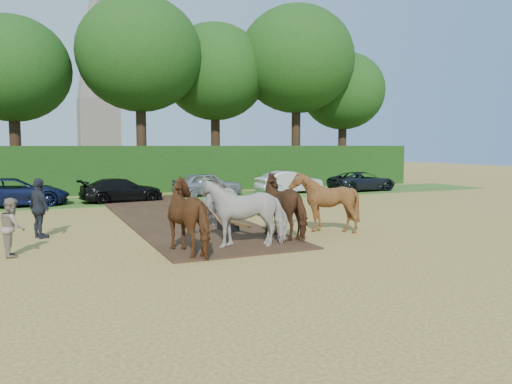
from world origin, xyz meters
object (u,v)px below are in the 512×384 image
spectator_near (12,227)px  plough_team (265,208)px  spectator_far (39,208)px  parked_cars (124,188)px  church (97,63)px

spectator_near → plough_team: size_ratio=0.23×
spectator_near → spectator_far: size_ratio=0.82×
parked_cars → church: 43.31m
plough_team → spectator_near: bearing=173.4°
parked_cars → church: size_ratio=1.32×
spectator_far → plough_team: size_ratio=0.28×
plough_team → church: size_ratio=0.26×
parked_cars → spectator_far: bearing=-113.1°
spectator_near → church: bearing=-13.9°
spectator_near → parked_cars: bearing=-26.6°
church → plough_team: bearing=-91.3°
spectator_far → plough_team: plough_team is taller
spectator_far → parked_cars: (4.29, 10.05, -0.30)m
spectator_near → church: 55.95m
spectator_far → parked_cars: bearing=-47.6°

